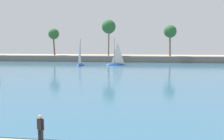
% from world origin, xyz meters
% --- Properties ---
extents(sea, '(220.00, 108.11, 0.06)m').
position_xyz_m(sea, '(0.00, 60.40, 0.03)').
color(sea, '#33607F').
rests_on(sea, ground).
extents(palm_headland, '(112.35, 6.30, 12.86)m').
position_xyz_m(palm_headland, '(-2.14, 74.50, 2.60)').
color(palm_headland, slate).
rests_on(palm_headland, ground).
extents(person_at_waterline, '(0.50, 0.34, 1.67)m').
position_xyz_m(person_at_waterline, '(-0.78, 5.65, 0.89)').
color(person_at_waterline, black).
rests_on(person_at_waterline, ground).
extents(sailboat_mid_bay, '(1.56, 4.98, 7.19)m').
position_xyz_m(sailboat_mid_bay, '(-12.07, 57.89, 0.71)').
color(sailboat_mid_bay, '#234793').
rests_on(sailboat_mid_bay, sea).
extents(sailboat_toward_headland, '(5.24, 1.95, 7.45)m').
position_xyz_m(sailboat_toward_headland, '(-3.41, 60.20, 0.73)').
color(sailboat_toward_headland, '#234793').
rests_on(sailboat_toward_headland, sea).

